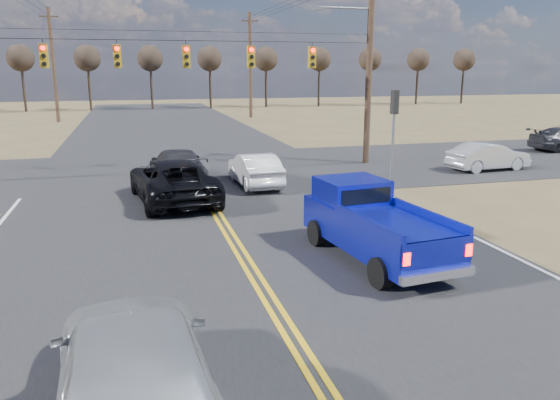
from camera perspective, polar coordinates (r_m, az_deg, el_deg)
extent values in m
plane|color=brown|center=(9.47, 2.99, -16.84)|extent=(160.00, 160.00, 0.00)
cube|color=#28282B|center=(18.56, -6.65, -1.45)|extent=(14.00, 120.00, 0.02)
cube|color=#28282B|center=(26.31, -9.30, 2.94)|extent=(120.00, 12.00, 0.02)
cylinder|color=#473323|center=(28.23, 9.32, 13.86)|extent=(0.32, 0.32, 10.00)
cylinder|color=black|center=(25.90, -9.83, 16.09)|extent=(18.00, 0.02, 0.02)
cylinder|color=black|center=(25.92, -9.87, 16.98)|extent=(18.00, 0.02, 0.02)
cube|color=#B28C14|center=(25.97, -23.44, 13.65)|extent=(0.34, 0.24, 1.00)
cylinder|color=#FF0C05|center=(25.84, -23.55, 14.38)|extent=(0.20, 0.06, 0.20)
cylinder|color=black|center=(25.83, -23.48, 13.65)|extent=(0.20, 0.06, 0.20)
cylinder|color=black|center=(25.83, -23.41, 12.92)|extent=(0.20, 0.06, 0.20)
cube|color=black|center=(25.81, -23.58, 14.63)|extent=(0.24, 0.14, 0.03)
cube|color=#B28C14|center=(25.75, -16.63, 14.19)|extent=(0.34, 0.24, 1.00)
cylinder|color=#FF0C05|center=(25.62, -16.68, 14.94)|extent=(0.20, 0.06, 0.20)
cylinder|color=black|center=(25.61, -16.63, 14.20)|extent=(0.20, 0.06, 0.20)
cylinder|color=black|center=(25.60, -16.58, 13.46)|extent=(0.20, 0.06, 0.20)
cube|color=black|center=(25.59, -16.70, 15.18)|extent=(0.24, 0.14, 0.03)
cube|color=#B28C14|center=(25.88, -9.76, 14.55)|extent=(0.34, 0.24, 1.00)
cylinder|color=#FF0C05|center=(25.75, -9.76, 15.29)|extent=(0.20, 0.06, 0.20)
cylinder|color=black|center=(25.74, -9.73, 14.55)|extent=(0.20, 0.06, 0.20)
cylinder|color=black|center=(25.73, -9.70, 13.82)|extent=(0.20, 0.06, 0.20)
cube|color=black|center=(25.72, -9.77, 15.54)|extent=(0.24, 0.14, 0.03)
cube|color=#B28C14|center=(26.35, -3.04, 14.70)|extent=(0.34, 0.24, 1.00)
cylinder|color=#FF0C05|center=(26.22, -2.99, 15.43)|extent=(0.20, 0.06, 0.20)
cylinder|color=black|center=(26.21, -2.98, 14.71)|extent=(0.20, 0.06, 0.20)
cylinder|color=black|center=(26.21, -2.97, 13.98)|extent=(0.20, 0.06, 0.20)
cube|color=black|center=(26.19, -2.97, 15.67)|extent=(0.24, 0.14, 0.03)
cube|color=#B28C14|center=(27.14, 3.37, 14.66)|extent=(0.34, 0.24, 1.00)
cylinder|color=#FF0C05|center=(27.02, 3.47, 15.37)|extent=(0.20, 0.06, 0.20)
cylinder|color=black|center=(27.01, 3.46, 14.67)|extent=(0.20, 0.06, 0.20)
cylinder|color=black|center=(27.01, 3.45, 13.97)|extent=(0.20, 0.06, 0.20)
cube|color=black|center=(26.99, 3.50, 15.60)|extent=(0.24, 0.14, 0.03)
cylinder|color=slate|center=(24.04, 11.69, 5.70)|extent=(0.12, 0.12, 3.20)
cube|color=black|center=(23.87, 11.90, 9.98)|extent=(0.24, 0.34, 1.00)
cylinder|color=slate|center=(27.83, 6.75, 19.32)|extent=(2.80, 0.10, 0.10)
cube|color=slate|center=(27.37, 4.07, 19.36)|extent=(0.55, 0.22, 0.14)
cylinder|color=#473323|center=(54.12, -22.60, 12.83)|extent=(0.32, 0.32, 10.00)
cube|color=#473323|center=(54.30, -23.02, 17.25)|extent=(1.60, 0.12, 0.12)
cylinder|color=#473323|center=(54.98, -3.12, 13.82)|extent=(0.32, 0.32, 10.00)
cube|color=#473323|center=(55.15, -3.18, 18.18)|extent=(1.60, 0.12, 0.12)
cylinder|color=#33261C|center=(68.73, -25.22, 10.65)|extent=(0.28, 0.28, 5.50)
sphere|color=#2D231C|center=(68.70, -25.49, 13.27)|extent=(3.00, 3.00, 3.00)
cylinder|color=#33261C|center=(67.92, -19.30, 11.15)|extent=(0.28, 0.28, 5.50)
sphere|color=#2D231C|center=(67.89, -19.51, 13.80)|extent=(3.00, 3.00, 3.00)
cylinder|color=#33261C|center=(67.82, -13.28, 11.54)|extent=(0.28, 0.28, 5.50)
sphere|color=#2D231C|center=(67.80, -13.43, 14.20)|extent=(3.00, 3.00, 3.00)
cylinder|color=#33261C|center=(68.45, -7.30, 11.80)|extent=(0.28, 0.28, 5.50)
sphere|color=#2D231C|center=(68.43, -7.38, 14.44)|extent=(3.00, 3.00, 3.00)
cylinder|color=#33261C|center=(69.77, -1.47, 11.94)|extent=(0.28, 0.28, 5.50)
sphere|color=#2D231C|center=(69.75, -1.49, 14.53)|extent=(3.00, 3.00, 3.00)
cylinder|color=#33261C|center=(71.76, 4.08, 11.96)|extent=(0.28, 0.28, 5.50)
sphere|color=#2D231C|center=(71.74, 4.13, 14.47)|extent=(3.00, 3.00, 3.00)
cylinder|color=#33261C|center=(74.36, 9.30, 11.87)|extent=(0.28, 0.28, 5.50)
sphere|color=#2D231C|center=(74.34, 9.39, 14.30)|extent=(3.00, 3.00, 3.00)
cylinder|color=#33261C|center=(77.50, 14.12, 11.71)|extent=(0.28, 0.28, 5.50)
sphere|color=#2D231C|center=(77.48, 14.26, 14.04)|extent=(3.00, 3.00, 3.00)
cylinder|color=#33261C|center=(81.13, 18.53, 11.49)|extent=(0.28, 0.28, 5.50)
sphere|color=#2D231C|center=(81.11, 18.70, 13.71)|extent=(3.00, 3.00, 3.00)
cylinder|color=black|center=(12.44, 10.50, -7.50)|extent=(0.37, 0.76, 0.73)
cylinder|color=black|center=(13.40, 16.80, -6.31)|extent=(0.37, 0.76, 0.73)
cylinder|color=black|center=(15.14, 3.91, -3.44)|extent=(0.37, 0.76, 0.73)
cylinder|color=black|center=(15.94, 9.52, -2.73)|extent=(0.37, 0.76, 0.73)
cube|color=#0F18AC|center=(14.04, 10.02, -3.06)|extent=(2.37, 5.08, 0.91)
cube|color=#0F18AC|center=(14.95, 7.50, 1.00)|extent=(1.85, 1.73, 0.65)
cube|color=black|center=(14.32, 8.97, 0.39)|extent=(1.45, 0.22, 0.41)
cube|color=#0F18AC|center=(12.67, 9.06, -2.28)|extent=(0.44, 2.99, 0.18)
cube|color=#0F18AC|center=(13.62, 15.32, -1.49)|extent=(0.44, 2.99, 0.18)
cube|color=#0F18AC|center=(12.09, 16.13, -5.24)|extent=(1.81, 0.28, 0.54)
cube|color=silver|center=(12.21, 16.16, -7.55)|extent=(1.87, 0.38, 0.20)
cube|color=#FF0C05|center=(11.62, 13.09, -6.06)|extent=(0.17, 0.07, 0.27)
cube|color=#FF0C05|center=(12.57, 19.11, -4.96)|extent=(0.17, 0.07, 0.27)
imported|color=#AAAEB2|center=(7.80, -14.94, -16.92)|extent=(2.36, 5.35, 1.79)
imported|color=black|center=(20.37, -11.12, 2.01)|extent=(3.24, 5.92, 1.57)
imported|color=silver|center=(22.78, -2.64, 3.21)|extent=(1.59, 4.21, 1.37)
imported|color=#2D2E32|center=(23.66, -10.65, 3.50)|extent=(2.28, 5.15, 1.47)
imported|color=#B4B7BD|center=(28.09, 20.93, 4.27)|extent=(1.82, 4.18, 1.34)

